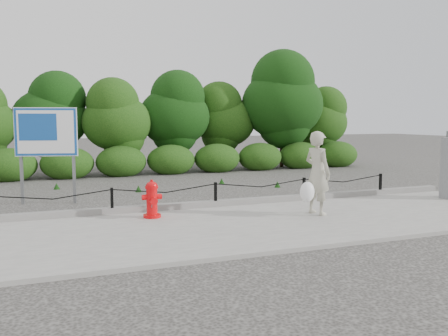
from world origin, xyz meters
The scene contains 8 objects.
ground centered at (0.00, 0.00, 0.00)m, with size 90.00×90.00×0.00m, color #2D2B28.
sidewalk centered at (0.00, -2.00, 0.04)m, with size 14.00×4.00×0.08m, color gray.
curb centered at (0.00, 0.05, 0.15)m, with size 14.00×0.22×0.14m, color slate.
chain_barrier centered at (0.00, 0.00, 0.46)m, with size 10.06×0.06×0.60m.
treeline centered at (0.90, 8.89, 2.54)m, with size 20.20×3.75×5.20m.
fire_hydrant centered at (-1.74, -0.70, 0.48)m, with size 0.43×0.44×0.83m.
pedestrian centered at (1.78, -1.72, 0.99)m, with size 0.83×0.78×1.88m.
advertising_sign centered at (-3.80, 2.34, 1.77)m, with size 1.54×0.49×2.52m.
Camera 1 is at (-4.03, -10.75, 2.24)m, focal length 38.00 mm.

